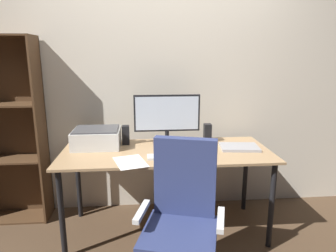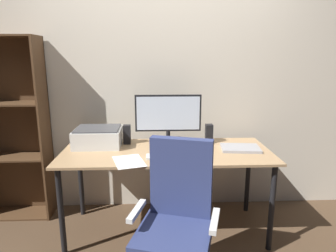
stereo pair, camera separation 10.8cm
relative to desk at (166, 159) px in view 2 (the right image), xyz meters
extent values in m
plane|color=#4C3826|center=(0.00, 0.00, -0.66)|extent=(12.00, 12.00, 0.00)
cube|color=beige|center=(0.00, 0.54, 0.64)|extent=(6.40, 0.10, 2.60)
cube|color=tan|center=(0.00, 0.00, 0.07)|extent=(1.74, 0.74, 0.02)
cylinder|color=black|center=(-0.81, -0.31, -0.30)|extent=(0.04, 0.04, 0.72)
cylinder|color=black|center=(0.81, -0.31, -0.30)|extent=(0.04, 0.04, 0.72)
cylinder|color=black|center=(-0.81, 0.31, -0.30)|extent=(0.04, 0.04, 0.72)
cylinder|color=black|center=(0.81, 0.31, -0.30)|extent=(0.04, 0.04, 0.72)
cylinder|color=black|center=(0.02, 0.23, 0.08)|extent=(0.20, 0.20, 0.01)
cylinder|color=black|center=(0.02, 0.23, 0.14)|extent=(0.04, 0.04, 0.10)
cube|color=black|center=(0.02, 0.23, 0.35)|extent=(0.59, 0.03, 0.33)
cube|color=silver|center=(0.02, 0.21, 0.35)|extent=(0.56, 0.01, 0.30)
cube|color=silver|center=(-0.02, -0.18, 0.09)|extent=(0.29, 0.11, 0.02)
cube|color=black|center=(0.22, -0.20, 0.09)|extent=(0.08, 0.11, 0.03)
cylinder|color=black|center=(0.10, 0.04, 0.13)|extent=(0.08, 0.08, 0.10)
cube|color=black|center=(0.15, 0.04, 0.13)|extent=(0.02, 0.01, 0.06)
cube|color=#99999E|center=(0.63, 0.01, 0.09)|extent=(0.34, 0.26, 0.02)
cube|color=black|center=(-0.35, 0.22, 0.16)|extent=(0.06, 0.07, 0.17)
cube|color=black|center=(0.39, 0.22, 0.16)|extent=(0.06, 0.07, 0.17)
cube|color=silver|center=(-0.59, 0.17, 0.15)|extent=(0.40, 0.34, 0.15)
cube|color=#424244|center=(-0.59, 0.17, 0.23)|extent=(0.37, 0.31, 0.01)
cube|color=white|center=(-0.29, -0.25, 0.08)|extent=(0.28, 0.34, 0.00)
cube|color=navy|center=(0.01, -0.79, -0.21)|extent=(0.55, 0.55, 0.08)
cube|color=navy|center=(0.07, -0.59, 0.09)|extent=(0.40, 0.18, 0.52)
cube|color=silver|center=(-0.21, -0.70, -0.08)|extent=(0.11, 0.26, 0.03)
cube|color=silver|center=(0.25, -0.84, -0.08)|extent=(0.11, 0.26, 0.03)
cube|color=#4C331E|center=(-1.11, 0.33, 0.18)|extent=(0.02, 0.28, 1.69)
cube|color=#4C331E|center=(-1.47, 0.46, 0.18)|extent=(0.75, 0.01, 1.69)
cube|color=#4C331E|center=(-1.47, 0.33, -0.66)|extent=(0.71, 0.26, 0.02)
cube|color=#4C331E|center=(-1.47, 0.33, -0.07)|extent=(0.71, 0.26, 0.02)
cube|color=#4C331E|center=(-1.47, 0.33, 0.43)|extent=(0.71, 0.26, 0.02)
camera|label=1|loc=(-0.20, -2.39, 0.85)|focal=32.08mm
camera|label=2|loc=(-0.09, -2.39, 0.85)|focal=32.08mm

